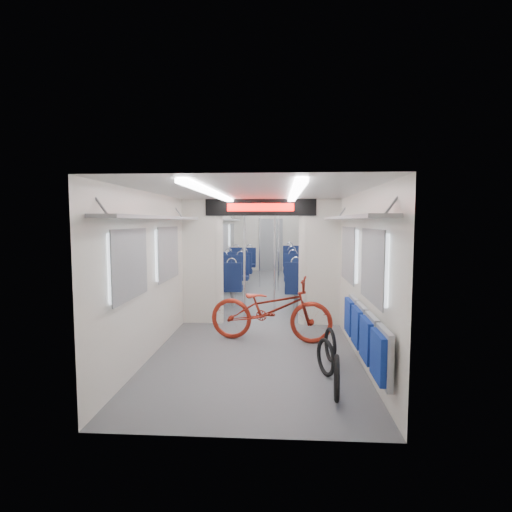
# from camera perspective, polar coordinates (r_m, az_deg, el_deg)

# --- Properties ---
(carriage) EXTENTS (12.00, 12.02, 2.31)m
(carriage) POSITION_cam_1_polar(r_m,az_deg,el_deg) (9.09, 1.22, 2.47)
(carriage) COLOR #515456
(carriage) RESTS_ON ground
(bicycle) EXTENTS (2.02, 0.93, 1.02)m
(bicycle) POSITION_cam_1_polar(r_m,az_deg,el_deg) (6.39, 2.11, -7.57)
(bicycle) COLOR maroon
(bicycle) RESTS_ON ground
(flip_bench) EXTENTS (0.12, 2.14, 0.55)m
(flip_bench) POSITION_cam_1_polar(r_m,az_deg,el_deg) (4.98, 15.16, -10.57)
(flip_bench) COLOR gray
(flip_bench) RESTS_ON carriage
(bike_hoop_a) EXTENTS (0.10, 0.50, 0.50)m
(bike_hoop_a) POSITION_cam_1_polar(r_m,az_deg,el_deg) (4.49, 11.45, -17.02)
(bike_hoop_a) COLOR black
(bike_hoop_a) RESTS_ON ground
(bike_hoop_b) EXTENTS (0.20, 0.46, 0.47)m
(bike_hoop_b) POSITION_cam_1_polar(r_m,az_deg,el_deg) (5.14, 9.95, -14.30)
(bike_hoop_b) COLOR black
(bike_hoop_b) RESTS_ON ground
(bike_hoop_c) EXTENTS (0.12, 0.47, 0.47)m
(bike_hoop_c) POSITION_cam_1_polar(r_m,az_deg,el_deg) (5.63, 10.55, -12.58)
(bike_hoop_c) COLOR black
(bike_hoop_c) RESTS_ON ground
(seat_bay_near_left) EXTENTS (0.91, 2.09, 1.11)m
(seat_bay_near_left) POSITION_cam_1_polar(r_m,az_deg,el_deg) (9.81, -4.13, -2.96)
(seat_bay_near_left) COLOR #0D163A
(seat_bay_near_left) RESTS_ON ground
(seat_bay_near_right) EXTENTS (0.95, 2.26, 1.16)m
(seat_bay_near_right) POSITION_cam_1_polar(r_m,az_deg,el_deg) (9.61, 6.90, -3.02)
(seat_bay_near_right) COLOR #0D163A
(seat_bay_near_right) RESTS_ON ground
(seat_bay_far_left) EXTENTS (0.92, 2.10, 1.11)m
(seat_bay_far_left) POSITION_cam_1_polar(r_m,az_deg,el_deg) (12.78, -2.35, -1.09)
(seat_bay_far_left) COLOR #0D163A
(seat_bay_far_left) RESTS_ON ground
(seat_bay_far_right) EXTENTS (0.96, 2.30, 1.17)m
(seat_bay_far_right) POSITION_cam_1_polar(r_m,az_deg,el_deg) (13.00, 6.01, -0.90)
(seat_bay_far_right) COLOR #0D163A
(seat_bay_far_right) RESTS_ON ground
(stanchion_near_left) EXTENTS (0.04, 0.04, 2.30)m
(stanchion_near_left) POSITION_cam_1_polar(r_m,az_deg,el_deg) (7.76, -1.67, -0.56)
(stanchion_near_left) COLOR silver
(stanchion_near_left) RESTS_ON ground
(stanchion_near_right) EXTENTS (0.04, 0.04, 2.30)m
(stanchion_near_right) POSITION_cam_1_polar(r_m,az_deg,el_deg) (8.25, 2.68, -0.24)
(stanchion_near_right) COLOR silver
(stanchion_near_right) RESTS_ON ground
(stanchion_far_left) EXTENTS (0.04, 0.04, 2.30)m
(stanchion_far_left) POSITION_cam_1_polar(r_m,az_deg,el_deg) (11.42, 0.52, 1.22)
(stanchion_far_left) COLOR silver
(stanchion_far_left) RESTS_ON ground
(stanchion_far_right) EXTENTS (0.04, 0.04, 2.30)m
(stanchion_far_right) POSITION_cam_1_polar(r_m,az_deg,el_deg) (10.91, 3.23, 1.04)
(stanchion_far_right) COLOR silver
(stanchion_far_right) RESTS_ON ground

